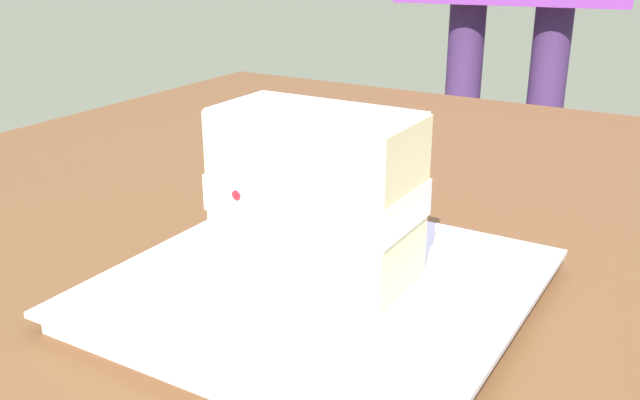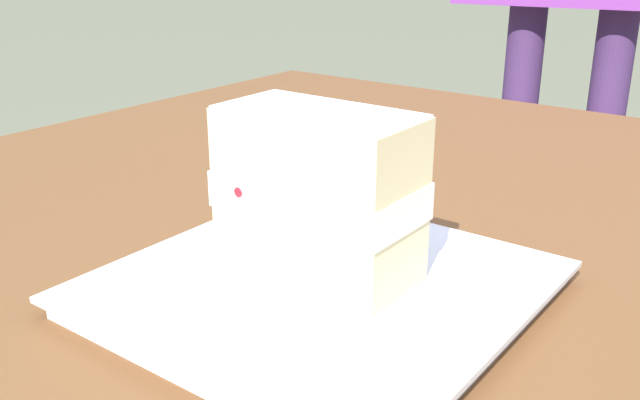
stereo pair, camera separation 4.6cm
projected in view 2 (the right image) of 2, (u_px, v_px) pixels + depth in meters
patio_table at (539, 351)px, 0.59m from camera, size 1.31×0.98×0.70m
dessert_plate at (320, 289)px, 0.48m from camera, size 0.26×0.26×0.02m
cake_slice at (318, 193)px, 0.47m from camera, size 0.13×0.07×0.11m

